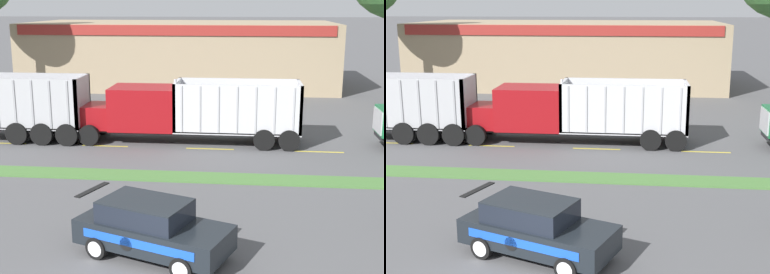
{
  "view_description": "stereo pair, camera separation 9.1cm",
  "coord_description": "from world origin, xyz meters",
  "views": [
    {
      "loc": [
        2.98,
        -11.2,
        7.07
      ],
      "look_at": [
        0.89,
        8.72,
        2.08
      ],
      "focal_mm": 50.0,
      "sensor_mm": 36.0,
      "label": 1
    },
    {
      "loc": [
        3.07,
        -11.19,
        7.07
      ],
      "look_at": [
        0.89,
        8.72,
        2.08
      ],
      "focal_mm": 50.0,
      "sensor_mm": 36.0,
      "label": 2
    }
  ],
  "objects": [
    {
      "name": "centre_line_2",
      "position": [
        -9.62,
        14.66,
        0.0
      ],
      "size": [
        2.4,
        0.14,
        0.01
      ],
      "primitive_type": "cube",
      "color": "yellow",
      "rests_on": "ground_plane"
    },
    {
      "name": "dump_truck_lead",
      "position": [
        -1.23,
        15.97,
        1.56
      ],
      "size": [
        11.77,
        2.85,
        3.43
      ],
      "color": "black",
      "rests_on": "ground_plane"
    },
    {
      "name": "centre_line_4",
      "position": [
        1.18,
        14.66,
        0.0
      ],
      "size": [
        2.4,
        0.14,
        0.01
      ],
      "primitive_type": "cube",
      "color": "yellow",
      "rests_on": "ground_plane"
    },
    {
      "name": "store_building_backdrop",
      "position": [
        -2.93,
        36.64,
        2.77
      ],
      "size": [
        26.38,
        12.1,
        5.54
      ],
      "color": "#9E896B",
      "rests_on": "ground_plane"
    },
    {
      "name": "grass_verge",
      "position": [
        0.0,
        9.97,
        0.03
      ],
      "size": [
        120.0,
        1.37,
        0.06
      ],
      "primitive_type": "cube",
      "color": "#477538",
      "rests_on": "ground_plane"
    },
    {
      "name": "centre_line_3",
      "position": [
        -4.22,
        14.66,
        0.0
      ],
      "size": [
        2.4,
        0.14,
        0.01
      ],
      "primitive_type": "cube",
      "color": "yellow",
      "rests_on": "ground_plane"
    },
    {
      "name": "centre_line_5",
      "position": [
        6.58,
        14.66,
        0.0
      ],
      "size": [
        2.4,
        0.14,
        0.01
      ],
      "primitive_type": "cube",
      "color": "yellow",
      "rests_on": "ground_plane"
    },
    {
      "name": "rally_car",
      "position": [
        0.34,
        2.78,
        0.86
      ],
      "size": [
        4.79,
        3.3,
        1.7
      ],
      "color": "black",
      "rests_on": "ground_plane"
    }
  ]
}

